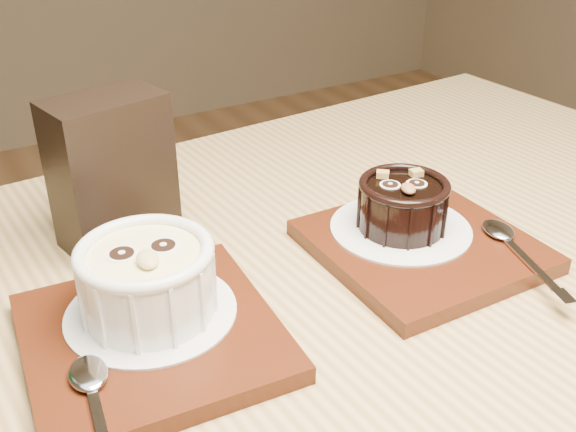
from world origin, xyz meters
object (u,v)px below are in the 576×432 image
ramekin_white (147,277)px  ramekin_dark (403,203)px  table (305,429)px  tray_right (422,246)px  tray_left (152,337)px  condiment_stand (112,172)px

ramekin_white → ramekin_dark: 0.24m
table → ramekin_white: bearing=141.4°
table → tray_right: (0.16, 0.05, 0.10)m
tray_left → condiment_stand: size_ratio=1.29×
tray_left → condiment_stand: condiment_stand is taller
table → condiment_stand: condiment_stand is taller
condiment_stand → ramekin_white: bearing=-98.7°
table → tray_left: 0.15m
tray_right → condiment_stand: condiment_stand is taller
ramekin_white → tray_right: bearing=4.3°
table → ramekin_dark: size_ratio=15.10×
tray_left → tray_right: 0.26m
table → tray_right: tray_right is taller
table → ramekin_white: size_ratio=12.20×
tray_left → tray_right: same height
ramekin_dark → condiment_stand: bearing=172.8°
tray_left → ramekin_white: size_ratio=1.76×
table → tray_right: bearing=18.8°
tray_right → ramekin_dark: size_ratio=2.18×
ramekin_white → ramekin_dark: (0.24, 0.00, -0.01)m
tray_left → ramekin_dark: bearing=4.8°
tray_left → ramekin_dark: ramekin_dark is taller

